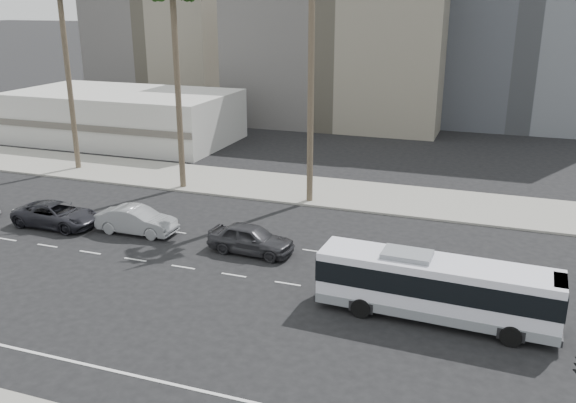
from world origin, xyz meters
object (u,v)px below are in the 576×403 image
at_px(car_a, 251,239).
at_px(car_c, 56,215).
at_px(city_bus, 436,286).
at_px(car_b, 137,220).

bearing_deg(car_a, car_c, 94.49).
relative_size(city_bus, car_c, 1.92).
height_order(car_b, car_c, car_b).
relative_size(car_a, car_b, 0.99).
distance_m(car_a, car_b, 7.84).
bearing_deg(car_b, car_a, -94.14).
bearing_deg(car_c, car_a, -88.84).
relative_size(city_bus, car_a, 2.14).
bearing_deg(car_b, car_c, 96.31).
xyz_separation_m(city_bus, car_c, (-24.05, 4.02, -0.82)).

